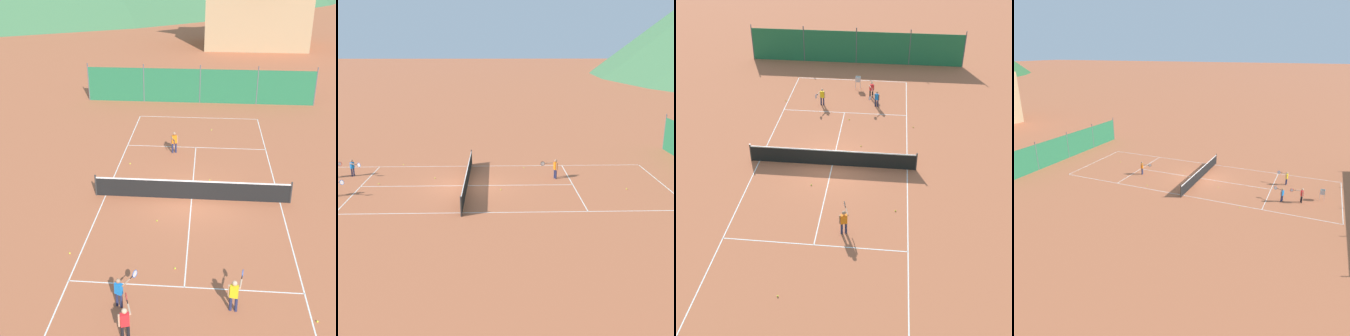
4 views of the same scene
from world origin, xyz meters
The scene contains 16 objects.
ground_plane centered at (0.00, 0.00, 0.00)m, with size 600.00×600.00×0.00m, color #B7603D.
court_line_markings centered at (0.00, 0.00, 0.00)m, with size 8.25×23.85×0.01m.
tennis_net centered at (0.00, 0.00, 0.50)m, with size 9.18×0.08×1.06m.
windscreen_fence_far centered at (0.00, 15.50, 1.31)m, with size 17.28×0.08×2.90m.
player_near_baseline centered at (-2.04, -7.49, 0.65)m, with size 0.69×0.85×1.11m.
player_far_baseline centered at (-1.63, -8.90, 0.69)m, with size 0.38×1.03×1.18m.
player_near_service centered at (1.65, -7.38, 0.69)m, with size 0.53×0.96×1.18m.
player_far_service centered at (-1.22, 5.45, 0.74)m, with size 0.42×1.09×1.27m.
tennis_ball_by_net_right centered at (4.25, -7.74, 0.03)m, with size 0.07×0.07×0.07m, color #CCE033.
tennis_ball_mid_court centered at (-3.52, 3.68, 0.03)m, with size 0.07×0.07×0.07m, color #CCE033.
tennis_ball_far_corner centered at (-1.41, -2.15, 0.03)m, with size 0.07×0.07×0.07m, color #CCE033.
tennis_ball_near_corner centered at (-0.40, -5.41, 0.03)m, with size 0.07×0.07×0.07m, color #CCE033.
tennis_ball_service_box centered at (0.84, 2.00, 0.03)m, with size 0.07×0.07×0.07m, color #CCE033.
tennis_ball_alley_left centered at (-4.50, -4.81, 0.03)m, with size 0.07×0.07×0.07m, color #CCE033.
tennis_ball_by_net_left centered at (0.92, 9.41, 0.03)m, with size 0.07×0.07×0.07m, color #CCE033.
ball_hopper centered at (-0.58, -10.40, 0.66)m, with size 0.36×0.36×0.89m.
Camera 4 is at (-26.49, -9.71, 11.18)m, focal length 35.00 mm.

